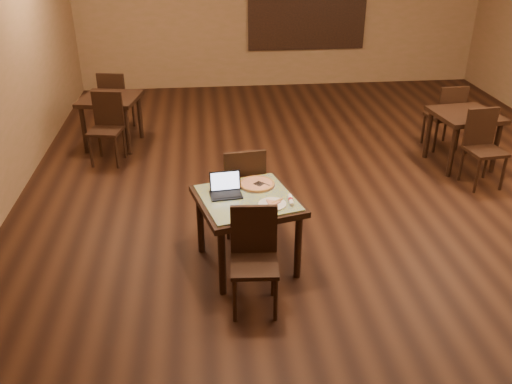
{
  "coord_description": "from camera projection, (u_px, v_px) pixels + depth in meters",
  "views": [
    {
      "loc": [
        -1.65,
        -5.92,
        3.19
      ],
      "look_at": [
        -1.18,
        -1.42,
        0.85
      ],
      "focal_mm": 38.0,
      "sensor_mm": 36.0,
      "label": 1
    }
  ],
  "objects": [
    {
      "name": "chair_main_far",
      "position": [
        243.0,
        186.0,
        5.81
      ],
      "size": [
        0.49,
        0.49,
        1.02
      ],
      "rotation": [
        0.0,
        0.0,
        3.26
      ],
      "color": "black",
      "rests_on": "ground"
    },
    {
      "name": "mural",
      "position": [
        308.0,
        7.0,
        10.56
      ],
      "size": [
        2.34,
        0.05,
        1.64
      ],
      "color": "#285D95",
      "rests_on": "wall_back"
    },
    {
      "name": "laptop",
      "position": [
        226.0,
        188.0,
        5.23
      ],
      "size": [
        0.32,
        0.27,
        0.21
      ],
      "rotation": [
        0.0,
        0.0,
        0.11
      ],
      "color": "black",
      "rests_on": "tiled_table"
    },
    {
      "name": "other_table_a_chair_far",
      "position": [
        447.0,
        113.0,
        7.96
      ],
      "size": [
        0.47,
        0.47,
        0.99
      ],
      "rotation": [
        0.0,
        0.0,
        3.25
      ],
      "color": "black",
      "rests_on": "ground"
    },
    {
      "name": "other_table_a_chair_near",
      "position": [
        483.0,
        143.0,
        6.94
      ],
      "size": [
        0.47,
        0.47,
        0.99
      ],
      "rotation": [
        0.0,
        0.0,
        0.11
      ],
      "color": "black",
      "rests_on": "ground"
    },
    {
      "name": "wall_back",
      "position": [
        282.0,
        10.0,
        10.57
      ],
      "size": [
        8.0,
        0.02,
        3.0
      ],
      "primitive_type": "cube",
      "color": "#8C6447",
      "rests_on": "ground"
    },
    {
      "name": "pizza_slice",
      "position": [
        272.0,
        203.0,
        5.03
      ],
      "size": [
        0.24,
        0.24,
        0.02
      ],
      "primitive_type": null,
      "rotation": [
        0.0,
        0.0,
        0.67
      ],
      "color": "#FADEA7",
      "rests_on": "plate"
    },
    {
      "name": "other_table_b_chair_far",
      "position": [
        115.0,
        98.0,
        8.6
      ],
      "size": [
        0.5,
        0.5,
        0.99
      ],
      "rotation": [
        0.0,
        0.0,
        2.95
      ],
      "color": "black",
      "rests_on": "ground"
    },
    {
      "name": "other_table_b",
      "position": [
        111.0,
        105.0,
        8.06
      ],
      "size": [
        0.96,
        0.96,
        0.76
      ],
      "rotation": [
        0.0,
        0.0,
        -0.19
      ],
      "color": "black",
      "rests_on": "ground"
    },
    {
      "name": "pizza_pan",
      "position": [
        257.0,
        185.0,
        5.4
      ],
      "size": [
        0.37,
        0.37,
        0.01
      ],
      "primitive_type": "cylinder",
      "color": "silver",
      "rests_on": "tiled_table"
    },
    {
      "name": "other_table_b_chair_near",
      "position": [
        107.0,
        123.0,
        7.59
      ],
      "size": [
        0.5,
        0.5,
        0.99
      ],
      "rotation": [
        0.0,
        0.0,
        -0.19
      ],
      "color": "black",
      "rests_on": "ground"
    },
    {
      "name": "plate",
      "position": [
        272.0,
        204.0,
        5.04
      ],
      "size": [
        0.26,
        0.26,
        0.01
      ],
      "primitive_type": "cylinder",
      "color": "white",
      "rests_on": "tiled_table"
    },
    {
      "name": "chair_main_near",
      "position": [
        254.0,
        253.0,
        4.74
      ],
      "size": [
        0.44,
        0.44,
        0.95
      ],
      "rotation": [
        0.0,
        0.0,
        -0.07
      ],
      "color": "black",
      "rests_on": "ground"
    },
    {
      "name": "other_table_a",
      "position": [
        465.0,
        122.0,
        7.41
      ],
      "size": [
        0.9,
        0.9,
        0.77
      ],
      "rotation": [
        0.0,
        0.0,
        0.11
      ],
      "color": "black",
      "rests_on": "ground"
    },
    {
      "name": "ground",
      "position": [
        337.0,
        196.0,
        6.85
      ],
      "size": [
        10.0,
        10.0,
        0.0
      ],
      "primitive_type": "plane",
      "color": "black",
      "rests_on": "ground"
    },
    {
      "name": "tiled_table",
      "position": [
        247.0,
        207.0,
        5.23
      ],
      "size": [
        1.12,
        1.12,
        0.76
      ],
      "rotation": [
        0.0,
        0.0,
        0.25
      ],
      "color": "black",
      "rests_on": "ground"
    },
    {
      "name": "napkin_roll",
      "position": [
        291.0,
        200.0,
        5.09
      ],
      "size": [
        0.05,
        0.19,
        0.04
      ],
      "rotation": [
        0.0,
        0.0,
        -0.04
      ],
      "color": "white",
      "rests_on": "tiled_table"
    },
    {
      "name": "spatula",
      "position": [
        259.0,
        184.0,
        5.38
      ],
      "size": [
        0.22,
        0.22,
        0.01
      ],
      "primitive_type": "cube",
      "rotation": [
        0.0,
        0.0,
        0.78
      ],
      "color": "silver",
      "rests_on": "pizza_whole"
    },
    {
      "name": "pizza_whole",
      "position": [
        257.0,
        184.0,
        5.4
      ],
      "size": [
        0.35,
        0.35,
        0.02
      ],
      "color": "#FADEA7",
      "rests_on": "pizza_pan"
    }
  ]
}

